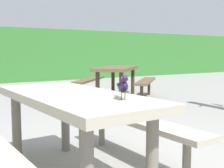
% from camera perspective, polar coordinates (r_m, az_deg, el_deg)
% --- Properties ---
extents(picnic_table_foreground, '(1.76, 1.84, 0.74)m').
position_cam_1_polar(picnic_table_foreground, '(2.52, -7.63, -5.93)').
color(picnic_table_foreground, '#B2A893').
rests_on(picnic_table_foreground, ground).
extents(bird_grackle, '(0.14, 0.27, 0.18)m').
position_cam_1_polar(bird_grackle, '(2.11, 2.18, -0.32)').
color(bird_grackle, black).
rests_on(bird_grackle, picnic_table_foreground).
extents(picnic_table_mid_right, '(2.40, 2.40, 0.74)m').
position_cam_1_polar(picnic_table_mid_right, '(7.07, 0.92, 1.83)').
color(picnic_table_mid_right, brown).
rests_on(picnic_table_mid_right, ground).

